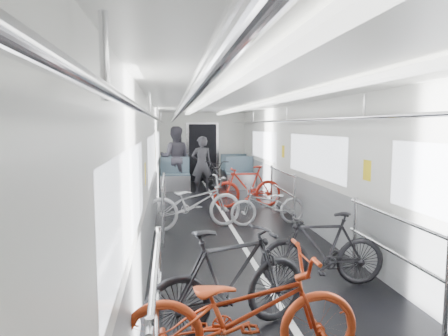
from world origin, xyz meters
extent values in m
cube|color=black|center=(0.00, 0.00, 0.00)|extent=(3.00, 14.00, 0.01)
cube|color=white|center=(0.00, 0.00, 2.40)|extent=(3.00, 14.00, 0.02)
cube|color=silver|center=(-1.50, 0.00, 1.20)|extent=(0.02, 14.00, 2.40)
cube|color=silver|center=(1.50, 0.00, 1.20)|extent=(0.02, 14.00, 2.40)
cube|color=silver|center=(0.00, 7.00, 1.20)|extent=(3.00, 0.02, 2.40)
cube|color=white|center=(0.00, 0.00, 0.01)|extent=(0.08, 13.80, 0.01)
cube|color=slate|center=(-1.47, 0.00, 0.45)|extent=(0.01, 13.90, 0.90)
cube|color=slate|center=(1.47, 0.00, 0.45)|extent=(0.01, 13.90, 0.90)
cube|color=white|center=(-1.47, 0.00, 1.40)|extent=(0.01, 10.80, 0.75)
cube|color=white|center=(1.47, 0.00, 1.40)|extent=(0.01, 10.80, 0.75)
cube|color=white|center=(-0.55, 0.00, 2.34)|extent=(0.14, 13.40, 0.05)
cube|color=white|center=(0.55, 0.00, 2.34)|extent=(0.14, 13.40, 0.05)
cube|color=black|center=(0.00, 6.94, 1.00)|extent=(0.95, 0.10, 2.00)
imported|color=#B83816|center=(-0.62, -4.08, 0.49)|extent=(1.88, 0.66, 0.99)
imported|color=black|center=(-0.63, -3.48, 0.51)|extent=(1.77, 1.02, 1.03)
imported|color=#B5B5BA|center=(-0.72, 0.40, 0.50)|extent=(2.01, 1.11, 1.00)
imported|color=black|center=(0.66, -2.52, 0.46)|extent=(1.55, 0.55, 0.92)
imported|color=#ACACB1|center=(0.75, 0.50, 0.40)|extent=(1.58, 0.69, 0.81)
imported|color=#B42316|center=(0.67, 2.20, 0.50)|extent=(1.69, 0.55, 1.00)
imported|color=black|center=(0.16, 4.35, 0.49)|extent=(0.76, 1.91, 0.98)
imported|color=black|center=(-0.24, 4.45, 0.82)|extent=(0.65, 0.48, 1.65)
imported|color=#343039|center=(-0.99, 5.46, 0.97)|extent=(1.02, 0.84, 1.93)
camera|label=1|loc=(-1.17, -7.03, 1.95)|focal=32.00mm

